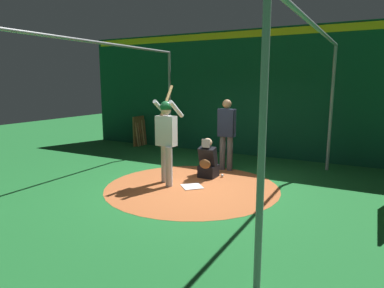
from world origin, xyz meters
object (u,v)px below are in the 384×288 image
at_px(home_plate, 192,186).
at_px(baseball_0, 222,176).
at_px(umpire, 227,131).
at_px(bat_rack, 142,131).
at_px(batter, 166,134).
at_px(catcher, 208,162).

distance_m(home_plate, baseball_0, 1.05).
xyz_separation_m(umpire, bat_rack, (-1.90, -4.06, -0.54)).
height_order(home_plate, baseball_0, baseball_0).
distance_m(batter, umpire, 1.89).
relative_size(home_plate, umpire, 0.23).
xyz_separation_m(catcher, baseball_0, (-0.17, 0.30, -0.33)).
bearing_deg(bat_rack, home_plate, 47.88).
distance_m(catcher, baseball_0, 0.48).
height_order(batter, umpire, batter).
xyz_separation_m(batter, bat_rack, (-3.65, -3.38, -0.64)).
bearing_deg(bat_rack, batter, 42.73).
height_order(home_plate, bat_rack, bat_rack).
height_order(batter, bat_rack, batter).
bearing_deg(catcher, home_plate, 1.80).
bearing_deg(bat_rack, catcher, 55.17).
distance_m(batter, bat_rack, 5.01).
relative_size(bat_rack, baseball_0, 14.20).
bearing_deg(batter, catcher, 147.58).
relative_size(catcher, bat_rack, 0.91).
relative_size(catcher, baseball_0, 12.89).
bearing_deg(catcher, baseball_0, 119.42).
xyz_separation_m(home_plate, batter, (0.06, -0.60, 1.12)).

